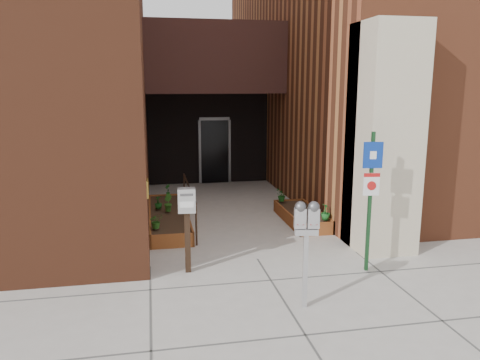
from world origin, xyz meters
TOP-DOWN VIEW (x-y plane):
  - ground at (0.00, 0.00)m, footprint 80.00×80.00m
  - architecture at (-0.18, 6.89)m, footprint 20.00×14.60m
  - planter_left at (-1.55, 2.70)m, footprint 0.90×3.60m
  - planter_right at (1.60, 2.20)m, footprint 0.80×2.20m
  - handrail at (-1.05, 2.65)m, footprint 0.04×3.34m
  - parking_meter at (0.25, -2.02)m, footprint 0.37×0.20m
  - sign_post at (1.78, -0.90)m, footprint 0.34×0.10m
  - payment_dropbox at (-1.33, -0.35)m, footprint 0.31×0.25m
  - shrub_left_a at (-1.85, 1.37)m, footprint 0.34×0.34m
  - shrub_left_b at (-1.56, 2.70)m, footprint 0.28×0.28m
  - shrub_left_c at (-1.77, 2.96)m, footprint 0.26×0.26m
  - shrub_left_d at (-1.49, 4.30)m, footprint 0.22×0.22m
  - shrub_right_a at (1.85, 1.30)m, footprint 0.21×0.21m
  - shrub_right_b at (1.35, 1.61)m, footprint 0.19×0.19m
  - shrub_right_c at (1.35, 3.10)m, footprint 0.41×0.41m

SIDE VIEW (x-z plane):
  - ground at x=0.00m, z-range 0.00..0.00m
  - planter_left at x=-1.55m, z-range -0.02..0.28m
  - planter_right at x=1.60m, z-range -0.02..0.28m
  - shrub_right_b at x=1.35m, z-range 0.30..0.59m
  - shrub_left_a at x=-1.85m, z-range 0.30..0.62m
  - shrub_right_c at x=1.35m, z-range 0.30..0.62m
  - shrub_left_c at x=-1.77m, z-range 0.30..0.62m
  - shrub_left_d at x=-1.49m, z-range 0.30..0.62m
  - shrub_right_a at x=1.85m, z-range 0.30..0.66m
  - shrub_left_b at x=-1.56m, z-range 0.30..0.71m
  - handrail at x=-1.05m, z-range 0.30..1.20m
  - payment_dropbox at x=-1.33m, z-range 0.33..1.84m
  - parking_meter at x=0.25m, z-range 0.44..2.06m
  - sign_post at x=1.78m, z-range 0.28..2.75m
  - architecture at x=-0.18m, z-range -0.02..9.98m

